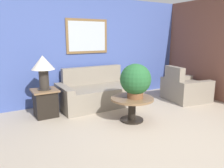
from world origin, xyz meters
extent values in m
plane|color=tan|center=(0.00, 0.00, 0.00)|extent=(20.00, 20.00, 0.00)
cube|color=#42569E|center=(0.00, 2.72, 1.30)|extent=(7.15, 0.06, 2.60)
cube|color=brown|center=(-0.28, 2.68, 1.64)|extent=(1.10, 0.03, 0.84)
cube|color=#B2BCC6|center=(-0.28, 2.67, 1.64)|extent=(0.98, 0.01, 0.72)
cube|color=brown|center=(2.61, 1.35, 1.30)|extent=(0.06, 4.69, 2.60)
cube|color=gray|center=(-0.23, 2.11, 0.23)|extent=(1.58, 0.96, 0.47)
cube|color=gray|center=(-0.23, 2.51, 0.68)|extent=(1.58, 0.16, 0.43)
cube|color=gray|center=(-1.11, 2.11, 0.28)|extent=(0.18, 0.96, 0.57)
cube|color=gray|center=(0.64, 2.11, 0.28)|extent=(0.18, 0.96, 0.57)
cube|color=gray|center=(1.92, 1.38, 0.23)|extent=(1.03, 0.75, 0.47)
cube|color=gray|center=(1.53, 1.44, 0.68)|extent=(0.25, 0.63, 0.43)
cube|color=gray|center=(1.86, 0.99, 0.28)|extent=(0.96, 0.32, 0.57)
cube|color=gray|center=(1.98, 1.77, 0.28)|extent=(0.96, 0.32, 0.57)
cylinder|color=black|center=(-0.14, 0.91, 0.01)|extent=(0.46, 0.46, 0.03)
cylinder|color=black|center=(-0.14, 0.91, 0.23)|extent=(0.15, 0.15, 0.40)
cylinder|color=brown|center=(-0.14, 0.91, 0.45)|extent=(0.83, 0.83, 0.04)
cube|color=black|center=(-1.55, 2.02, 0.27)|extent=(0.43, 0.43, 0.53)
cube|color=brown|center=(-1.55, 2.02, 0.55)|extent=(0.51, 0.51, 0.03)
cylinder|color=#2D2823|center=(-1.55, 2.02, 0.58)|extent=(0.27, 0.27, 0.02)
cylinder|color=#2D2823|center=(-1.55, 2.02, 0.79)|extent=(0.20, 0.20, 0.40)
cone|color=beige|center=(-1.55, 2.02, 1.13)|extent=(0.46, 0.46, 0.28)
cylinder|color=brown|center=(-0.10, 0.87, 0.54)|extent=(0.31, 0.31, 0.14)
sphere|color=#235B2D|center=(-0.10, 0.87, 0.84)|extent=(0.60, 0.60, 0.60)
camera|label=1|loc=(-2.54, -2.42, 1.64)|focal=35.00mm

